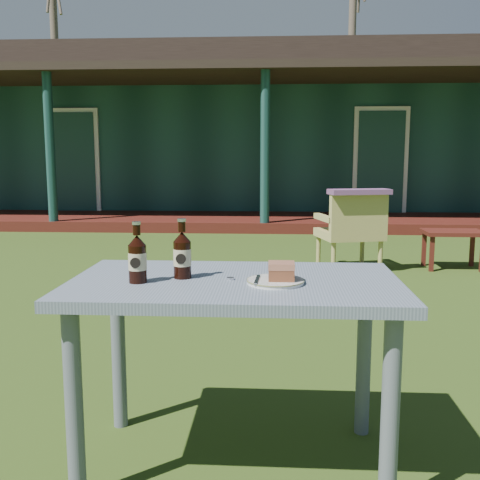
# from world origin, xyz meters

# --- Properties ---
(ground) EXTENTS (80.00, 80.00, 0.00)m
(ground) POSITION_xyz_m (0.00, 0.00, 0.00)
(ground) COLOR #334916
(pavilion) EXTENTS (15.80, 8.30, 3.45)m
(pavilion) POSITION_xyz_m (-0.00, 9.39, 1.61)
(pavilion) COLOR #163A35
(pavilion) RESTS_ON ground
(tree_left) EXTENTS (0.28, 0.28, 10.50)m
(tree_left) POSITION_xyz_m (-8.00, 17.50, 5.25)
(tree_left) COLOR brown
(tree_left) RESTS_ON ground
(tree_mid) EXTENTS (0.28, 0.28, 9.50)m
(tree_mid) POSITION_xyz_m (3.00, 18.50, 4.75)
(tree_mid) COLOR brown
(tree_mid) RESTS_ON ground
(cafe_table) EXTENTS (1.20, 0.70, 0.72)m
(cafe_table) POSITION_xyz_m (0.00, -1.60, 0.62)
(cafe_table) COLOR slate
(cafe_table) RESTS_ON ground
(plate) EXTENTS (0.20, 0.20, 0.01)m
(plate) POSITION_xyz_m (0.15, -1.66, 0.73)
(plate) COLOR silver
(plate) RESTS_ON cafe_table
(cake_slice) EXTENTS (0.09, 0.09, 0.06)m
(cake_slice) POSITION_xyz_m (0.17, -1.66, 0.77)
(cake_slice) COLOR brown
(cake_slice) RESTS_ON plate
(fork) EXTENTS (0.02, 0.14, 0.00)m
(fork) POSITION_xyz_m (0.08, -1.67, 0.74)
(fork) COLOR silver
(fork) RESTS_ON plate
(cola_bottle_near) EXTENTS (0.07, 0.07, 0.22)m
(cola_bottle_near) POSITION_xyz_m (-0.19, -1.59, 0.81)
(cola_bottle_near) COLOR black
(cola_bottle_near) RESTS_ON cafe_table
(cola_bottle_far) EXTENTS (0.06, 0.07, 0.22)m
(cola_bottle_far) POSITION_xyz_m (-0.34, -1.67, 0.81)
(cola_bottle_far) COLOR black
(cola_bottle_far) RESTS_ON cafe_table
(bottle_cap) EXTENTS (0.03, 0.03, 0.01)m
(bottle_cap) POSITION_xyz_m (-0.02, -1.61, 0.72)
(bottle_cap) COLOR silver
(bottle_cap) RESTS_ON cafe_table
(armchair_left) EXTENTS (0.70, 0.68, 0.79)m
(armchair_left) POSITION_xyz_m (0.93, 2.08, 0.44)
(armchair_left) COLOR tan
(armchair_left) RESTS_ON ground
(floral_throw) EXTENTS (0.63, 0.35, 0.05)m
(floral_throw) POSITION_xyz_m (0.97, 1.93, 0.82)
(floral_throw) COLOR #6F426E
(floral_throw) RESTS_ON armchair_left
(side_table) EXTENTS (0.60, 0.40, 0.40)m
(side_table) POSITION_xyz_m (1.99, 2.24, 0.34)
(side_table) COLOR #481811
(side_table) RESTS_ON ground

